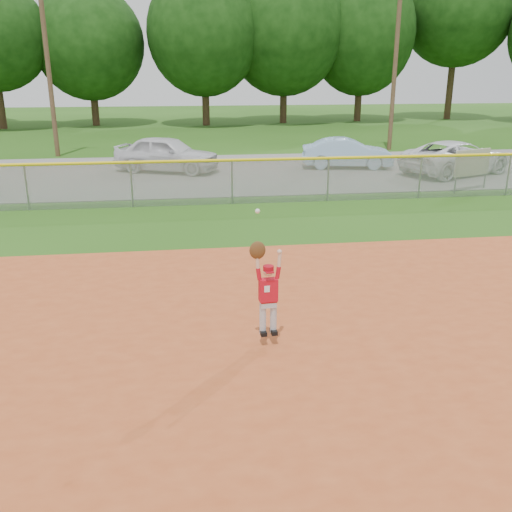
{
  "coord_description": "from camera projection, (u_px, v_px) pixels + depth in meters",
  "views": [
    {
      "loc": [
        -1.76,
        -8.98,
        4.51
      ],
      "look_at": [
        -0.39,
        1.09,
        1.1
      ],
      "focal_mm": 40.0,
      "sensor_mm": 36.0,
      "label": 1
    }
  ],
  "objects": [
    {
      "name": "sponsor_sign",
      "position": [
        472.0,
        164.0,
        21.17
      ],
      "size": [
        1.66,
        0.66,
        1.56
      ],
      "color": "gray",
      "rests_on": "ground"
    },
    {
      "name": "car_white_a",
      "position": [
        167.0,
        154.0,
        25.03
      ],
      "size": [
        4.94,
        3.47,
        1.56
      ],
      "primitive_type": "imported",
      "rotation": [
        0.0,
        0.0,
        1.17
      ],
      "color": "silver",
      "rests_on": "parking_strip"
    },
    {
      "name": "ballplayer",
      "position": [
        267.0,
        289.0,
        9.33
      ],
      "size": [
        0.54,
        0.24,
        2.16
      ],
      "color": "silver",
      "rests_on": "ground"
    },
    {
      "name": "car_blue",
      "position": [
        347.0,
        153.0,
        25.99
      ],
      "size": [
        4.25,
        2.1,
        1.34
      ],
      "primitive_type": "imported",
      "rotation": [
        0.0,
        0.0,
        1.4
      ],
      "color": "#93B8DB",
      "rests_on": "parking_strip"
    },
    {
      "name": "car_white_b",
      "position": [
        456.0,
        157.0,
        24.54
      ],
      "size": [
        5.6,
        4.15,
        1.41
      ],
      "primitive_type": "imported",
      "rotation": [
        0.0,
        0.0,
        1.97
      ],
      "color": "white",
      "rests_on": "parking_strip"
    },
    {
      "name": "power_lines",
      "position": [
        228.0,
        62.0,
        29.4
      ],
      "size": [
        19.4,
        0.24,
        9.0
      ],
      "color": "#4C3823",
      "rests_on": "ground"
    },
    {
      "name": "outfield_fence",
      "position": [
        232.0,
        178.0,
        19.21
      ],
      "size": [
        40.06,
        0.1,
        1.55
      ],
      "color": "gray",
      "rests_on": "ground"
    },
    {
      "name": "clay_infield",
      "position": [
        329.0,
        436.0,
        7.27
      ],
      "size": [
        24.0,
        16.0,
        0.04
      ],
      "primitive_type": "cube",
      "color": "#A9451E",
      "rests_on": "ground"
    },
    {
      "name": "ground",
      "position": [
        286.0,
        333.0,
        10.1
      ],
      "size": [
        120.0,
        120.0,
        0.0
      ],
      "primitive_type": "plane",
      "color": "#244F12",
      "rests_on": "ground"
    },
    {
      "name": "tree_line",
      "position": [
        209.0,
        23.0,
        43.43
      ],
      "size": [
        62.37,
        13.0,
        14.43
      ],
      "color": "#422D1C",
      "rests_on": "ground"
    },
    {
      "name": "parking_strip",
      "position": [
        219.0,
        173.0,
        25.12
      ],
      "size": [
        44.0,
        10.0,
        0.03
      ],
      "primitive_type": "cube",
      "color": "slate",
      "rests_on": "ground"
    }
  ]
}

